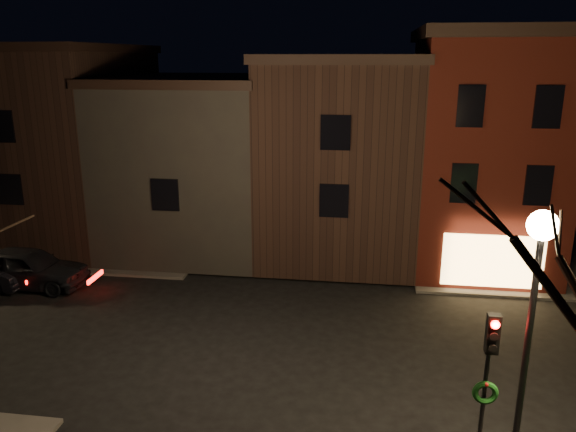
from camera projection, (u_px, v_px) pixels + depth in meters
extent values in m
plane|color=black|center=(277.00, 344.00, 19.10)|extent=(120.00, 120.00, 0.00)
cube|color=#2D2B28|center=(51.00, 190.00, 40.85)|extent=(30.00, 30.00, 0.12)
cube|color=#4B140D|center=(482.00, 154.00, 25.65)|extent=(6.00, 8.00, 10.00)
cube|color=black|center=(494.00, 34.00, 24.21)|extent=(6.50, 8.50, 0.50)
cube|color=#FFCA72|center=(493.00, 261.00, 22.81)|extent=(4.00, 0.12, 2.20)
cube|color=black|center=(341.00, 158.00, 27.62)|extent=(7.00, 10.00, 9.00)
cube|color=black|center=(344.00, 59.00, 26.34)|extent=(7.30, 10.30, 0.40)
cube|color=black|center=(199.00, 164.00, 28.75)|extent=(7.50, 10.00, 8.00)
cube|color=black|center=(195.00, 80.00, 27.60)|extent=(7.80, 10.30, 0.40)
cube|color=black|center=(65.00, 146.00, 29.53)|extent=(7.00, 10.00, 9.50)
cube|color=black|center=(55.00, 48.00, 28.18)|extent=(7.30, 10.30, 0.40)
cylinder|color=black|center=(524.00, 371.00, 11.69)|extent=(0.14, 0.14, 6.00)
sphere|color=#FFD18C|center=(543.00, 225.00, 10.82)|extent=(0.60, 0.60, 0.60)
cylinder|color=black|center=(484.00, 394.00, 12.61)|extent=(0.10, 0.10, 4.00)
cube|color=black|center=(493.00, 334.00, 12.00)|extent=(0.28, 0.22, 0.90)
cylinder|color=#FF0C07|center=(495.00, 324.00, 11.81)|extent=(0.18, 0.06, 0.18)
cylinder|color=black|center=(494.00, 336.00, 11.89)|extent=(0.18, 0.06, 0.18)
cylinder|color=black|center=(493.00, 348.00, 11.97)|extent=(0.18, 0.06, 0.18)
torus|color=#0C380F|center=(485.00, 393.00, 12.50)|extent=(0.58, 0.14, 0.58)
sphere|color=#990C0C|center=(486.00, 384.00, 12.42)|extent=(0.12, 0.12, 0.12)
imported|color=black|center=(28.00, 268.00, 23.65)|extent=(5.07, 2.10, 1.72)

